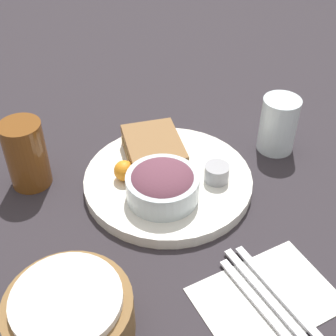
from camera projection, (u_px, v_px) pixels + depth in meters
ground_plane at (168, 185)px, 0.86m from camera, size 4.00×4.00×0.00m
plate at (168, 181)px, 0.85m from camera, size 0.31×0.31×0.02m
sandwich at (155, 149)px, 0.87m from camera, size 0.15×0.13×0.04m
salad_bowl at (162, 184)px, 0.79m from camera, size 0.13×0.13×0.06m
dressing_cup at (217, 173)px, 0.83m from camera, size 0.04×0.04×0.03m
orange_wedge at (124, 171)px, 0.83m from camera, size 0.04×0.04×0.04m
drink_glass at (26, 154)px, 0.83m from camera, size 0.07×0.07×0.13m
bread_basket at (70, 315)px, 0.61m from camera, size 0.17×0.17×0.08m
napkin at (266, 298)px, 0.67m from camera, size 0.14×0.20×0.00m
fork at (276, 290)px, 0.68m from camera, size 0.18×0.02×0.01m
knife at (267, 296)px, 0.67m from camera, size 0.19×0.02×0.01m
spoon at (257, 301)px, 0.66m from camera, size 0.16×0.02×0.01m
water_glass at (279, 125)px, 0.91m from camera, size 0.07×0.07×0.11m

